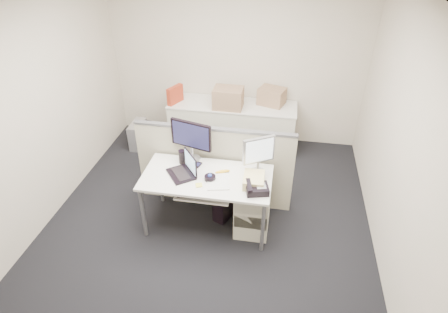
% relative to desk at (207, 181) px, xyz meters
% --- Properties ---
extents(floor, '(4.00, 4.50, 0.01)m').
position_rel_desk_xyz_m(floor, '(0.00, 0.00, -0.67)').
color(floor, black).
rests_on(floor, ground).
extents(wall_back, '(4.00, 0.02, 2.70)m').
position_rel_desk_xyz_m(wall_back, '(0.00, 2.25, 0.69)').
color(wall_back, beige).
rests_on(wall_back, ground).
extents(wall_left, '(0.02, 4.50, 2.70)m').
position_rel_desk_xyz_m(wall_left, '(-2.00, 0.00, 0.69)').
color(wall_left, beige).
rests_on(wall_left, ground).
extents(wall_right, '(0.02, 4.50, 2.70)m').
position_rel_desk_xyz_m(wall_right, '(2.00, 0.00, 0.69)').
color(wall_right, beige).
rests_on(wall_right, ground).
extents(desk, '(1.50, 0.75, 0.73)m').
position_rel_desk_xyz_m(desk, '(0.00, 0.00, 0.00)').
color(desk, white).
rests_on(desk, floor).
extents(keyboard_tray, '(0.62, 0.32, 0.02)m').
position_rel_desk_xyz_m(keyboard_tray, '(0.00, -0.18, -0.04)').
color(keyboard_tray, white).
rests_on(keyboard_tray, desk).
extents(drawer_pedestal, '(0.40, 0.55, 0.65)m').
position_rel_desk_xyz_m(drawer_pedestal, '(0.55, 0.05, -0.34)').
color(drawer_pedestal, beige).
rests_on(drawer_pedestal, floor).
extents(cubicle_partition, '(2.00, 0.06, 1.10)m').
position_rel_desk_xyz_m(cubicle_partition, '(0.00, 0.45, -0.11)').
color(cubicle_partition, '#ADA888').
rests_on(cubicle_partition, floor).
extents(back_counter, '(2.00, 0.60, 0.72)m').
position_rel_desk_xyz_m(back_counter, '(0.00, 1.93, -0.30)').
color(back_counter, beige).
rests_on(back_counter, floor).
extents(monitor_main, '(0.56, 0.33, 0.52)m').
position_rel_desk_xyz_m(monitor_main, '(-0.25, 0.32, 0.33)').
color(monitor_main, black).
rests_on(monitor_main, desk).
extents(monitor_small, '(0.43, 0.36, 0.47)m').
position_rel_desk_xyz_m(monitor_small, '(0.57, 0.18, 0.30)').
color(monitor_small, '#B7B7BC').
rests_on(monitor_small, desk).
extents(laptop, '(0.41, 0.43, 0.26)m').
position_rel_desk_xyz_m(laptop, '(-0.30, -0.02, 0.19)').
color(laptop, black).
rests_on(laptop, desk).
extents(trackball, '(0.15, 0.15, 0.05)m').
position_rel_desk_xyz_m(trackball, '(0.05, -0.05, 0.09)').
color(trackball, black).
rests_on(trackball, desk).
extents(desk_phone, '(0.29, 0.25, 0.08)m').
position_rel_desk_xyz_m(desk_phone, '(0.60, -0.18, 0.10)').
color(desk_phone, black).
rests_on(desk_phone, desk).
extents(paper_stack, '(0.30, 0.35, 0.01)m').
position_rel_desk_xyz_m(paper_stack, '(0.15, -0.08, 0.07)').
color(paper_stack, silver).
rests_on(paper_stack, desk).
extents(sticky_pad, '(0.09, 0.09, 0.01)m').
position_rel_desk_xyz_m(sticky_pad, '(-0.05, -0.18, 0.07)').
color(sticky_pad, '#E3D849').
rests_on(sticky_pad, desk).
extents(travel_mug, '(0.10, 0.10, 0.17)m').
position_rel_desk_xyz_m(travel_mug, '(-0.35, 0.22, 0.15)').
color(travel_mug, black).
rests_on(travel_mug, desk).
extents(banana, '(0.18, 0.12, 0.04)m').
position_rel_desk_xyz_m(banana, '(0.17, 0.10, 0.09)').
color(banana, yellow).
rests_on(banana, desk).
extents(cellphone, '(0.08, 0.13, 0.02)m').
position_rel_desk_xyz_m(cellphone, '(-0.15, 0.20, 0.07)').
color(cellphone, black).
rests_on(cellphone, desk).
extents(manila_folders, '(0.24, 0.30, 0.11)m').
position_rel_desk_xyz_m(manila_folders, '(0.55, -0.05, 0.12)').
color(manila_folders, '#C7BC81').
rests_on(manila_folders, desk).
extents(keyboard, '(0.47, 0.18, 0.03)m').
position_rel_desk_xyz_m(keyboard, '(-0.05, -0.22, -0.02)').
color(keyboard, black).
rests_on(keyboard, keyboard_tray).
extents(pc_tower_desk, '(0.30, 0.43, 0.37)m').
position_rel_desk_xyz_m(pc_tower_desk, '(0.20, 0.20, -0.48)').
color(pc_tower_desk, black).
rests_on(pc_tower_desk, floor).
extents(pc_tower_spare_dark, '(0.21, 0.43, 0.38)m').
position_rel_desk_xyz_m(pc_tower_spare_dark, '(-1.45, 1.63, -0.47)').
color(pc_tower_spare_dark, black).
rests_on(pc_tower_spare_dark, floor).
extents(pc_tower_spare_silver, '(0.18, 0.45, 0.42)m').
position_rel_desk_xyz_m(pc_tower_spare_silver, '(-1.52, 1.63, -0.46)').
color(pc_tower_spare_silver, '#B7B7BC').
rests_on(pc_tower_spare_silver, floor).
extents(cardboard_box_left, '(0.45, 0.34, 0.33)m').
position_rel_desk_xyz_m(cardboard_box_left, '(-0.05, 1.81, 0.22)').
color(cardboard_box_left, '#9A6F55').
rests_on(cardboard_box_left, back_counter).
extents(cardboard_box_right, '(0.46, 0.41, 0.28)m').
position_rel_desk_xyz_m(cardboard_box_right, '(0.60, 2.05, 0.20)').
color(cardboard_box_right, '#9A6F55').
rests_on(cardboard_box_right, back_counter).
extents(red_binder, '(0.20, 0.32, 0.29)m').
position_rel_desk_xyz_m(red_binder, '(-0.90, 1.83, 0.20)').
color(red_binder, '#A83118').
rests_on(red_binder, back_counter).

